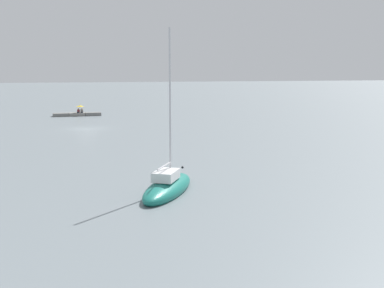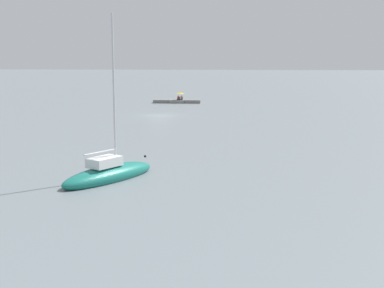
{
  "view_description": "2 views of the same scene",
  "coord_description": "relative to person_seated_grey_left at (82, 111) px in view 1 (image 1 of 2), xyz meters",
  "views": [
    {
      "loc": [
        4.76,
        63.21,
        7.46
      ],
      "look_at": [
        -3.29,
        36.39,
        3.2
      ],
      "focal_mm": 45.4,
      "sensor_mm": 36.0,
      "label": 1
    },
    {
      "loc": [
        -10.0,
        64.97,
        7.4
      ],
      "look_at": [
        -6.98,
        31.43,
        1.7
      ],
      "focal_mm": 47.88,
      "sensor_mm": 36.0,
      "label": 2
    }
  ],
  "objects": [
    {
      "name": "sailboat_teal_near",
      "position": [
        -1.37,
        53.56,
        -0.43
      ],
      "size": [
        5.53,
        7.24,
        10.37
      ],
      "rotation": [
        0.0,
        0.0,
        2.59
      ],
      "color": "#197266",
      "rests_on": "ground_plane"
    },
    {
      "name": "ground_plane",
      "position": [
        0.8,
        18.65,
        -0.79
      ],
      "size": [
        500.0,
        500.0,
        0.0
      ],
      "primitive_type": "plane",
      "color": "slate"
    },
    {
      "name": "person_seated_maroon_right",
      "position": [
        0.56,
        -0.07,
        0.0
      ],
      "size": [
        0.48,
        0.66,
        0.73
      ],
      "rotation": [
        0.0,
        0.0,
        -0.19
      ],
      "color": "#1E2333",
      "rests_on": "seawall_pier"
    },
    {
      "name": "person_seated_grey_left",
      "position": [
        0.0,
        0.0,
        0.0
      ],
      "size": [
        0.48,
        0.66,
        0.73
      ],
      "rotation": [
        0.0,
        0.0,
        -0.19
      ],
      "color": "#1E2333",
      "rests_on": "seawall_pier"
    },
    {
      "name": "seawall_pier",
      "position": [
        0.8,
        -0.09,
        -0.52
      ],
      "size": [
        7.75,
        1.74,
        0.53
      ],
      "color": "slate",
      "rests_on": "ground_plane"
    },
    {
      "name": "umbrella_open_yellow",
      "position": [
        0.26,
        -0.1,
        0.86
      ],
      "size": [
        1.32,
        1.32,
        1.29
      ],
      "color": "black",
      "rests_on": "seawall_pier"
    }
  ]
}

